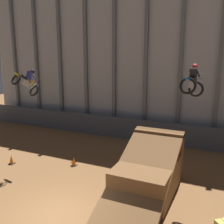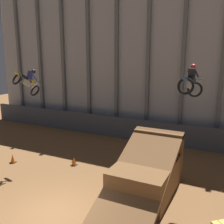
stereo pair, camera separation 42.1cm
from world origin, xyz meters
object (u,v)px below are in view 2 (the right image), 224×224
(rider_bike_right_air, at_px, (191,83))
(rider_bike_left_air, at_px, (28,81))
(traffic_cone_near_ramp, at_px, (74,161))
(traffic_cone_arena_edge, at_px, (13,159))
(dirt_ramp, at_px, (147,172))

(rider_bike_right_air, bearing_deg, rider_bike_left_air, -171.11)
(rider_bike_right_air, distance_m, traffic_cone_near_ramp, 8.83)
(rider_bike_left_air, height_order, traffic_cone_near_ramp, rider_bike_left_air)
(rider_bike_left_air, height_order, rider_bike_right_air, rider_bike_right_air)
(rider_bike_left_air, relative_size, traffic_cone_arena_edge, 3.06)
(rider_bike_right_air, relative_size, traffic_cone_arena_edge, 3.05)
(rider_bike_left_air, relative_size, rider_bike_right_air, 1.00)
(traffic_cone_arena_edge, bearing_deg, rider_bike_right_air, 3.49)
(dirt_ramp, height_order, rider_bike_right_air, rider_bike_right_air)
(rider_bike_left_air, relative_size, traffic_cone_near_ramp, 3.06)
(traffic_cone_near_ramp, relative_size, traffic_cone_arena_edge, 1.00)
(dirt_ramp, bearing_deg, rider_bike_left_air, -178.71)
(traffic_cone_near_ramp, bearing_deg, dirt_ramp, -9.40)
(dirt_ramp, bearing_deg, rider_bike_right_air, 2.28)
(dirt_ramp, relative_size, rider_bike_right_air, 3.52)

